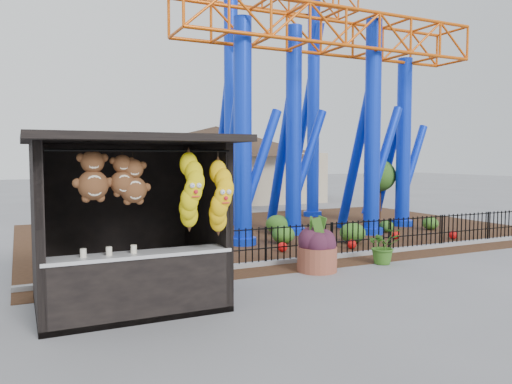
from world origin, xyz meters
name	(u,v)px	position (x,y,z in m)	size (l,w,h in m)	color
ground	(299,300)	(0.00, 0.00, 0.00)	(120.00, 120.00, 0.00)	slate
mulch_bed	(282,231)	(4.00, 8.00, 0.01)	(18.00, 12.00, 0.02)	#331E11
curb	(368,253)	(4.00, 3.00, 0.06)	(18.00, 0.18, 0.12)	gray
prize_booth	(132,224)	(-2.97, 0.91, 1.53)	(3.50, 3.40, 3.12)	black
picket_fence	(393,235)	(4.90, 3.00, 0.50)	(12.20, 0.06, 1.00)	black
roller_coaster	(306,59)	(5.12, 8.23, 6.44)	(11.00, 6.37, 10.82)	#0C2FD7
terracotta_planter	(317,259)	(1.64, 1.94, 0.30)	(0.96, 0.96, 0.60)	brown
planter_foliage	(317,234)	(1.64, 1.94, 0.92)	(0.70, 0.70, 0.64)	#361526
potted_plant	(383,246)	(3.64, 1.91, 0.47)	(0.85, 0.74, 0.95)	#1B5C1B
landscaping	(330,229)	(4.69, 5.90, 0.31)	(7.59, 4.13, 0.67)	#2E591A
pavilion	(216,152)	(6.00, 20.00, 3.07)	(15.00, 15.00, 4.80)	#BFAD8C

